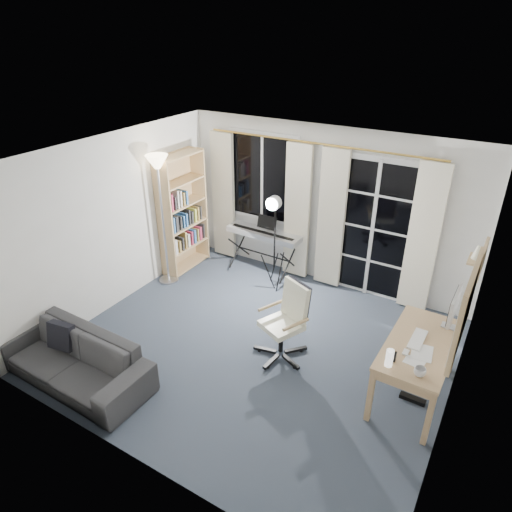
{
  "coord_description": "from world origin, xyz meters",
  "views": [
    {
      "loc": [
        2.34,
        -3.93,
        3.67
      ],
      "look_at": [
        -0.21,
        0.35,
        1.08
      ],
      "focal_mm": 32.0,
      "sensor_mm": 36.0,
      "label": 1
    }
  ],
  "objects_px": {
    "keyboard_piano": "(264,235)",
    "desk": "(419,350)",
    "monitor": "(454,307)",
    "torchiere_lamp": "(159,182)",
    "bookshelf": "(181,216)",
    "sofa": "(71,353)",
    "office_chair": "(289,314)",
    "mug": "(420,371)",
    "studio_light": "(274,214)"
  },
  "relations": [
    {
      "from": "keyboard_piano",
      "to": "desk",
      "type": "distance_m",
      "value": 3.15
    },
    {
      "from": "monitor",
      "to": "torchiere_lamp",
      "type": "bearing_deg",
      "value": -179.93
    },
    {
      "from": "bookshelf",
      "to": "torchiere_lamp",
      "type": "distance_m",
      "value": 0.89
    },
    {
      "from": "bookshelf",
      "to": "sofa",
      "type": "height_order",
      "value": "bookshelf"
    },
    {
      "from": "torchiere_lamp",
      "to": "office_chair",
      "type": "xyz_separation_m",
      "value": [
        2.41,
        -0.59,
        -1.05
      ]
    },
    {
      "from": "keyboard_piano",
      "to": "mug",
      "type": "xyz_separation_m",
      "value": [
        2.86,
        -2.02,
        0.07
      ]
    },
    {
      "from": "bookshelf",
      "to": "keyboard_piano",
      "type": "relative_size",
      "value": 1.54
    },
    {
      "from": "mug",
      "to": "sofa",
      "type": "distance_m",
      "value": 3.69
    },
    {
      "from": "studio_light",
      "to": "desk",
      "type": "relative_size",
      "value": 1.17
    },
    {
      "from": "keyboard_piano",
      "to": "office_chair",
      "type": "height_order",
      "value": "office_chair"
    },
    {
      "from": "sofa",
      "to": "mug",
      "type": "bearing_deg",
      "value": 20.38
    },
    {
      "from": "keyboard_piano",
      "to": "mug",
      "type": "distance_m",
      "value": 3.5
    },
    {
      "from": "office_chair",
      "to": "mug",
      "type": "xyz_separation_m",
      "value": [
        1.59,
        -0.42,
        0.18
      ]
    },
    {
      "from": "office_chair",
      "to": "mug",
      "type": "distance_m",
      "value": 1.65
    },
    {
      "from": "monitor",
      "to": "bookshelf",
      "type": "bearing_deg",
      "value": 173.05
    },
    {
      "from": "office_chair",
      "to": "mug",
      "type": "bearing_deg",
      "value": 8.94
    },
    {
      "from": "office_chair",
      "to": "sofa",
      "type": "distance_m",
      "value": 2.5
    },
    {
      "from": "keyboard_piano",
      "to": "bookshelf",
      "type": "bearing_deg",
      "value": -157.14
    },
    {
      "from": "bookshelf",
      "to": "mug",
      "type": "relative_size",
      "value": 16.79
    },
    {
      "from": "bookshelf",
      "to": "desk",
      "type": "distance_m",
      "value": 4.15
    },
    {
      "from": "mug",
      "to": "sofa",
      "type": "xyz_separation_m",
      "value": [
        -3.46,
        -1.23,
        -0.38
      ]
    },
    {
      "from": "studio_light",
      "to": "office_chair",
      "type": "xyz_separation_m",
      "value": [
        0.9,
        -1.24,
        -0.65
      ]
    },
    {
      "from": "monitor",
      "to": "sofa",
      "type": "height_order",
      "value": "monitor"
    },
    {
      "from": "keyboard_piano",
      "to": "sofa",
      "type": "distance_m",
      "value": 3.31
    },
    {
      "from": "bookshelf",
      "to": "mug",
      "type": "height_order",
      "value": "bookshelf"
    },
    {
      "from": "mug",
      "to": "monitor",
      "type": "bearing_deg",
      "value": 84.18
    },
    {
      "from": "desk",
      "to": "monitor",
      "type": "xyz_separation_m",
      "value": [
        0.2,
        0.45,
        0.35
      ]
    },
    {
      "from": "office_chair",
      "to": "desk",
      "type": "bearing_deg",
      "value": 26.81
    },
    {
      "from": "keyboard_piano",
      "to": "sofa",
      "type": "xyz_separation_m",
      "value": [
        -0.6,
        -3.25,
        -0.3
      ]
    },
    {
      "from": "torchiere_lamp",
      "to": "keyboard_piano",
      "type": "xyz_separation_m",
      "value": [
        1.14,
        1.0,
        -0.94
      ]
    },
    {
      "from": "torchiere_lamp",
      "to": "monitor",
      "type": "height_order",
      "value": "torchiere_lamp"
    },
    {
      "from": "monitor",
      "to": "mug",
      "type": "xyz_separation_m",
      "value": [
        -0.1,
        -0.95,
        -0.2
      ]
    },
    {
      "from": "bookshelf",
      "to": "studio_light",
      "type": "height_order",
      "value": "bookshelf"
    },
    {
      "from": "studio_light",
      "to": "sofa",
      "type": "relative_size",
      "value": 0.8
    },
    {
      "from": "studio_light",
      "to": "monitor",
      "type": "xyz_separation_m",
      "value": [
        2.59,
        -0.72,
        -0.27
      ]
    },
    {
      "from": "desk",
      "to": "mug",
      "type": "height_order",
      "value": "mug"
    },
    {
      "from": "office_chair",
      "to": "bookshelf",
      "type": "bearing_deg",
      "value": -179.91
    },
    {
      "from": "mug",
      "to": "studio_light",
      "type": "bearing_deg",
      "value": 146.25
    },
    {
      "from": "keyboard_piano",
      "to": "desk",
      "type": "height_order",
      "value": "keyboard_piano"
    },
    {
      "from": "torchiere_lamp",
      "to": "studio_light",
      "type": "xyz_separation_m",
      "value": [
        1.51,
        0.65,
        -0.4
      ]
    },
    {
      "from": "desk",
      "to": "monitor",
      "type": "height_order",
      "value": "monitor"
    },
    {
      "from": "office_chair",
      "to": "mug",
      "type": "height_order",
      "value": "office_chair"
    },
    {
      "from": "keyboard_piano",
      "to": "mug",
      "type": "height_order",
      "value": "keyboard_piano"
    },
    {
      "from": "sofa",
      "to": "torchiere_lamp",
      "type": "bearing_deg",
      "value": 104.4
    },
    {
      "from": "torchiere_lamp",
      "to": "keyboard_piano",
      "type": "height_order",
      "value": "torchiere_lamp"
    },
    {
      "from": "keyboard_piano",
      "to": "office_chair",
      "type": "xyz_separation_m",
      "value": [
        1.27,
        -1.59,
        -0.11
      ]
    },
    {
      "from": "torchiere_lamp",
      "to": "keyboard_piano",
      "type": "distance_m",
      "value": 1.79
    },
    {
      "from": "office_chair",
      "to": "sofa",
      "type": "xyz_separation_m",
      "value": [
        -1.87,
        -1.65,
        -0.2
      ]
    },
    {
      "from": "monitor",
      "to": "studio_light",
      "type": "bearing_deg",
      "value": 165.55
    },
    {
      "from": "torchiere_lamp",
      "to": "monitor",
      "type": "relative_size",
      "value": 4.04
    }
  ]
}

